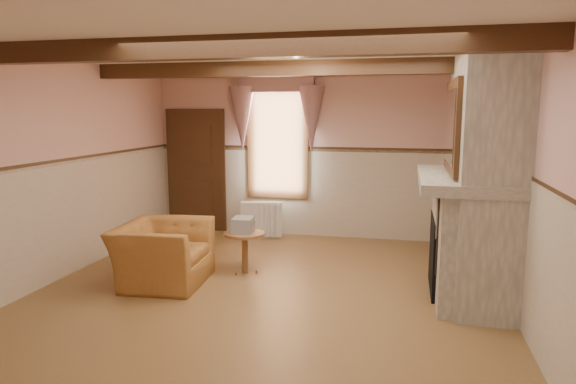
% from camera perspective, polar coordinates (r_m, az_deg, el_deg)
% --- Properties ---
extents(floor, '(5.50, 6.00, 0.01)m').
position_cam_1_polar(floor, '(6.20, -2.51, -11.26)').
color(floor, brown).
rests_on(floor, ground).
extents(ceiling, '(5.50, 6.00, 0.01)m').
position_cam_1_polar(ceiling, '(5.85, -2.70, 15.42)').
color(ceiling, silver).
rests_on(ceiling, wall_back).
extents(wall_back, '(5.50, 0.02, 2.80)m').
position_cam_1_polar(wall_back, '(8.77, 2.71, 4.16)').
color(wall_back, '#D19B91').
rests_on(wall_back, floor).
extents(wall_front, '(5.50, 0.02, 2.80)m').
position_cam_1_polar(wall_front, '(3.13, -17.67, -5.35)').
color(wall_front, '#D19B91').
rests_on(wall_front, floor).
extents(wall_left, '(0.02, 6.00, 2.80)m').
position_cam_1_polar(wall_left, '(7.11, -24.49, 2.18)').
color(wall_left, '#D19B91').
rests_on(wall_left, floor).
extents(wall_right, '(0.02, 6.00, 2.80)m').
position_cam_1_polar(wall_right, '(5.77, 24.74, 0.73)').
color(wall_right, '#D19B91').
rests_on(wall_right, floor).
extents(wainscot, '(5.50, 6.00, 1.50)m').
position_cam_1_polar(wainscot, '(5.98, -2.56, -4.51)').
color(wainscot, '#C4B49D').
rests_on(wainscot, floor).
extents(chair_rail, '(5.50, 6.00, 0.08)m').
position_cam_1_polar(chair_rail, '(5.85, -2.61, 2.65)').
color(chair_rail, black).
rests_on(chair_rail, wainscot).
extents(firebox, '(0.20, 0.95, 0.90)m').
position_cam_1_polar(firebox, '(6.44, 16.51, -6.65)').
color(firebox, black).
rests_on(firebox, floor).
extents(armchair, '(1.10, 1.23, 0.76)m').
position_cam_1_polar(armchair, '(6.66, -13.73, -6.65)').
color(armchair, '#9E662D').
rests_on(armchair, floor).
extents(side_table, '(0.69, 0.69, 0.55)m').
position_cam_1_polar(side_table, '(6.91, -4.81, -6.73)').
color(side_table, brown).
rests_on(side_table, floor).
extents(book_stack, '(0.29, 0.34, 0.20)m').
position_cam_1_polar(book_stack, '(6.83, -5.01, -3.67)').
color(book_stack, '#B7AD8C').
rests_on(book_stack, side_table).
extents(radiator, '(0.72, 0.33, 0.60)m').
position_cam_1_polar(radiator, '(8.83, -2.97, -3.03)').
color(radiator, silver).
rests_on(radiator, floor).
extents(bowl, '(0.35, 0.35, 0.09)m').
position_cam_1_polar(bowl, '(6.46, 18.99, 2.45)').
color(bowl, brown).
rests_on(bowl, mantel).
extents(mantel_clock, '(0.14, 0.24, 0.20)m').
position_cam_1_polar(mantel_clock, '(7.06, 18.52, 3.47)').
color(mantel_clock, '#2F200D').
rests_on(mantel_clock, mantel).
extents(oil_lamp, '(0.11, 0.11, 0.28)m').
position_cam_1_polar(oil_lamp, '(6.90, 18.66, 3.67)').
color(oil_lamp, '#D4833B').
rests_on(oil_lamp, mantel).
extents(candle_red, '(0.06, 0.06, 0.16)m').
position_cam_1_polar(candle_red, '(5.89, 19.56, 2.18)').
color(candle_red, maroon).
rests_on(candle_red, mantel).
extents(jar_yellow, '(0.06, 0.06, 0.12)m').
position_cam_1_polar(jar_yellow, '(6.00, 19.44, 2.11)').
color(jar_yellow, yellow).
rests_on(jar_yellow, mantel).
extents(fireplace, '(0.85, 2.00, 2.80)m').
position_cam_1_polar(fireplace, '(6.30, 20.77, 1.62)').
color(fireplace, gray).
rests_on(fireplace, floor).
extents(mantel, '(1.05, 2.05, 0.12)m').
position_cam_1_polar(mantel, '(6.28, 19.12, 1.32)').
color(mantel, gray).
rests_on(mantel, fireplace).
extents(overmantel_mirror, '(0.06, 1.44, 1.04)m').
position_cam_1_polar(overmantel_mirror, '(6.22, 17.71, 6.96)').
color(overmantel_mirror, silver).
rests_on(overmantel_mirror, fireplace).
extents(door, '(1.10, 0.10, 2.10)m').
position_cam_1_polar(door, '(9.36, -10.14, 2.18)').
color(door, black).
rests_on(door, floor).
extents(window, '(1.06, 0.08, 2.02)m').
position_cam_1_polar(window, '(8.85, -1.16, 5.83)').
color(window, white).
rests_on(window, wall_back).
extents(window_drapes, '(1.30, 0.14, 1.40)m').
position_cam_1_polar(window_drapes, '(8.75, -1.32, 9.72)').
color(window_drapes, gray).
rests_on(window_drapes, wall_back).
extents(ceiling_beam_front, '(5.50, 0.18, 0.20)m').
position_cam_1_polar(ceiling_beam_front, '(4.70, -6.82, 15.68)').
color(ceiling_beam_front, black).
rests_on(ceiling_beam_front, ceiling).
extents(ceiling_beam_back, '(5.50, 0.18, 0.20)m').
position_cam_1_polar(ceiling_beam_back, '(6.99, 0.05, 13.57)').
color(ceiling_beam_back, black).
rests_on(ceiling_beam_back, ceiling).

